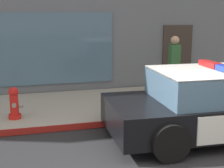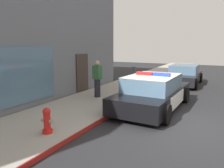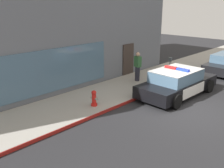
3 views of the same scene
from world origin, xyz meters
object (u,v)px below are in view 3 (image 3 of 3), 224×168
fire_hydrant (94,98)px  pedestrian_on_sidewalk (138,67)px  police_cruiser (177,83)px  parking_meter (170,64)px

fire_hydrant → pedestrian_on_sidewalk: 4.50m
police_cruiser → parking_meter: size_ratio=3.65×
fire_hydrant → police_cruiser: bearing=-23.0°
fire_hydrant → parking_meter: (5.92, -0.21, 0.58)m
pedestrian_on_sidewalk → parking_meter: bearing=-25.8°
police_cruiser → pedestrian_on_sidewalk: pedestrian_on_sidewalk is taller
police_cruiser → fire_hydrant: police_cruiser is taller
fire_hydrant → parking_meter: parking_meter is taller
parking_meter → fire_hydrant: bearing=178.0°
police_cruiser → pedestrian_on_sidewalk: bearing=87.5°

